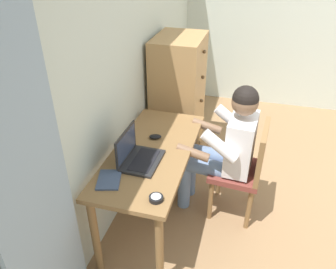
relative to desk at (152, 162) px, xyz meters
name	(u,v)px	position (x,y,z in m)	size (l,w,h in m)	color
wall_back	(127,58)	(0.49, 0.36, 0.64)	(4.80, 0.05, 2.50)	silver
curtain_panel	(28,179)	(-0.97, 0.29, 0.53)	(0.56, 0.03, 2.27)	#8EA3B7
desk	(152,162)	(0.00, 0.00, 0.00)	(1.29, 0.58, 0.71)	olive
dresser	(178,98)	(1.11, 0.07, 0.04)	(0.64, 0.50, 1.30)	tan
chair	(245,167)	(0.29, -0.71, -0.12)	(0.45, 0.43, 0.88)	brown
person_seated	(225,144)	(0.30, -0.53, 0.06)	(0.56, 0.60, 1.20)	#6B84AD
laptop	(137,155)	(-0.16, 0.06, 0.16)	(0.35, 0.26, 0.24)	#232326
computer_mouse	(155,137)	(0.17, 0.03, 0.12)	(0.06, 0.10, 0.03)	black
desk_clock	(156,198)	(-0.52, -0.19, 0.12)	(0.09, 0.09, 0.03)	black
notebook_pad	(109,180)	(-0.42, 0.17, 0.11)	(0.21, 0.15, 0.01)	#3D4C6B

